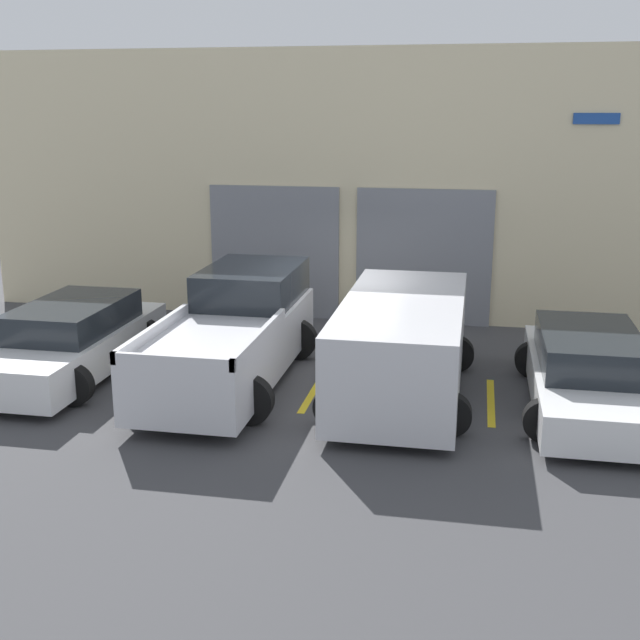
# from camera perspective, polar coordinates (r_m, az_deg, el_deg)

# --- Properties ---
(ground_plane) EXTENTS (28.00, 28.00, 0.00)m
(ground_plane) POSITION_cam_1_polar(r_m,az_deg,el_deg) (15.27, 0.91, -2.79)
(ground_plane) COLOR #3D3D3F
(shophouse_building) EXTENTS (17.52, 0.68, 5.88)m
(shophouse_building) POSITION_cam_1_polar(r_m,az_deg,el_deg) (17.88, 2.83, 9.33)
(shophouse_building) COLOR beige
(shophouse_building) RESTS_ON ground
(pickup_truck) EXTENTS (2.35, 5.32, 1.79)m
(pickup_truck) POSITION_cam_1_polar(r_m,az_deg,el_deg) (14.00, -6.07, -0.95)
(pickup_truck) COLOR silver
(pickup_truck) RESTS_ON ground
(sedan_white) EXTENTS (2.11, 4.66, 1.24)m
(sedan_white) POSITION_cam_1_polar(r_m,az_deg,el_deg) (13.37, 18.50, -3.59)
(sedan_white) COLOR white
(sedan_white) RESTS_ON ground
(sedan_side) EXTENTS (2.34, 4.85, 1.63)m
(sedan_side) POSITION_cam_1_polar(r_m,az_deg,el_deg) (13.17, 5.87, -1.77)
(sedan_side) COLOR silver
(sedan_side) RESTS_ON ground
(van_right) EXTENTS (2.17, 4.64, 1.30)m
(van_right) POSITION_cam_1_polar(r_m,az_deg,el_deg) (14.94, -17.18, -1.41)
(van_right) COLOR white
(van_right) RESTS_ON ground
(parking_stripe_far_left) EXTENTS (0.12, 2.20, 0.01)m
(parking_stripe_far_left) POSITION_cam_1_polar(r_m,az_deg,el_deg) (15.83, -21.76, -3.24)
(parking_stripe_far_left) COLOR gold
(parking_stripe_far_left) RESTS_ON ground
(parking_stripe_left) EXTENTS (0.12, 2.20, 0.01)m
(parking_stripe_left) POSITION_cam_1_polar(r_m,az_deg,el_deg) (14.48, -11.90, -4.12)
(parking_stripe_left) COLOR gold
(parking_stripe_left) RESTS_ON ground
(parking_stripe_centre) EXTENTS (0.12, 2.20, 0.01)m
(parking_stripe_centre) POSITION_cam_1_polar(r_m,az_deg,el_deg) (13.64, -0.41, -4.99)
(parking_stripe_centre) COLOR gold
(parking_stripe_centre) RESTS_ON ground
(parking_stripe_right) EXTENTS (0.12, 2.20, 0.01)m
(parking_stripe_right) POSITION_cam_1_polar(r_m,az_deg,el_deg) (13.40, 12.06, -5.70)
(parking_stripe_right) COLOR gold
(parking_stripe_right) RESTS_ON ground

